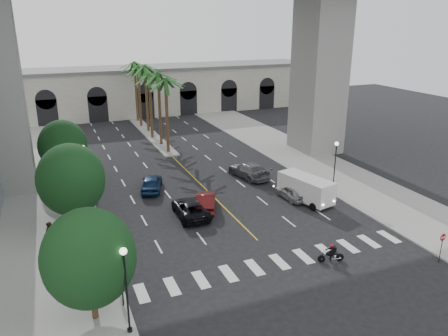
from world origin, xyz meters
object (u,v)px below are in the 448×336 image
traffic_signal_far (110,241)px  car_a (291,192)px  lamp_post_left_far (85,167)px  lamp_post_left_near (126,283)px  cargo_van (306,188)px  car_d (249,170)px  motorcycle_rider (332,254)px  car_b (206,201)px  car_e (152,183)px  car_c (190,208)px  pedestrian_a (101,234)px  do_not_enter_sign (442,242)px  traffic_signal_near (121,271)px  lamp_post_right (335,163)px  pedestrian_b (50,234)px

traffic_signal_far → car_a: bearing=20.7°
lamp_post_left_far → traffic_signal_far: (0.10, -14.50, -0.71)m
lamp_post_left_near → cargo_van: size_ratio=0.89×
traffic_signal_far → car_d: size_ratio=0.64×
lamp_post_left_near → motorcycle_rider: 15.22m
car_b → cargo_van: 9.67m
car_d → car_e: car_d is taller
motorcycle_rider → car_e: 20.49m
lamp_post_left_near → car_c: 15.70m
lamp_post_left_near → traffic_signal_far: lamp_post_left_near is taller
pedestrian_a → do_not_enter_sign: size_ratio=0.74×
lamp_post_left_near → car_d: lamp_post_left_near is taller
car_a → car_e: 14.05m
car_a → car_c: car_c is taller
traffic_signal_far → cargo_van: 19.97m
motorcycle_rider → do_not_enter_sign: do_not_enter_sign is taller
lamp_post_left_far → traffic_signal_far: bearing=-89.6°
lamp_post_left_far → cargo_van: lamp_post_left_far is taller
car_c → car_b: bearing=-151.2°
lamp_post_left_far → motorcycle_rider: 24.16m
lamp_post_left_far → car_c: lamp_post_left_far is taller
car_b → pedestrian_a: bearing=41.8°
motorcycle_rider → car_c: car_c is taller
lamp_post_left_far → traffic_signal_near: 18.51m
lamp_post_right → car_b: bearing=174.7°
traffic_signal_far → car_e: traffic_signal_far is taller
cargo_van → motorcycle_rider: bearing=-126.4°
lamp_post_right → do_not_enter_sign: lamp_post_right is taller
lamp_post_left_near → traffic_signal_near: size_ratio=1.47×
car_c → car_e: 7.55m
car_c → car_d: size_ratio=0.94×
car_d → cargo_van: 8.44m
lamp_post_left_near → car_d: bearing=50.2°
car_e → do_not_enter_sign: 26.73m
lamp_post_left_far → traffic_signal_near: (0.10, -18.50, -0.71)m
traffic_signal_near → motorcycle_rider: bearing=-1.5°
traffic_signal_near → car_a: traffic_signal_near is taller
traffic_signal_far → do_not_enter_sign: (21.80, -7.43, -0.85)m
lamp_post_left_far → do_not_enter_sign: (21.90, -21.93, -1.56)m
car_e → pedestrian_a: 11.79m
car_a → car_c: (-10.28, -0.02, 0.06)m
car_b → car_d: car_d is taller
lamp_post_left_near → car_c: lamp_post_left_near is taller
car_b → car_d: size_ratio=0.83×
traffic_signal_near → car_d: (16.94, 17.96, -1.68)m
traffic_signal_far → car_d: bearing=39.5°
car_b → pedestrian_b: size_ratio=2.46×
car_a → car_e: size_ratio=0.84×
lamp_post_right → cargo_van: lamp_post_right is taller
car_b → do_not_enter_sign: 19.48m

